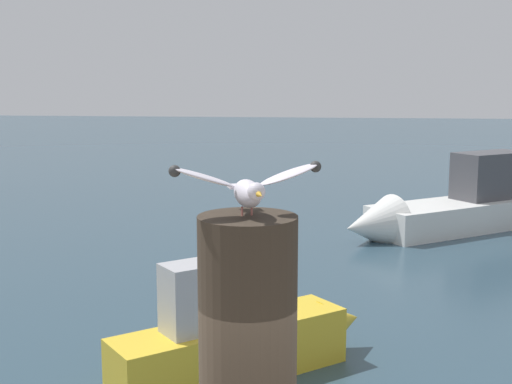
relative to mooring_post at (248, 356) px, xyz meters
name	(u,v)px	position (x,y,z in m)	size (l,w,h in m)	color
mooring_post	(248,356)	(0.00, 0.00, 0.00)	(0.38, 0.38, 1.09)	#382D23
seagull	(248,187)	(0.00, 0.00, 0.66)	(0.56, 0.38, 0.20)	#C66C60
boat_yellow	(243,340)	(-0.74, 4.95, -1.88)	(2.91, 2.63, 1.41)	yellow
boat_white	(453,209)	(2.82, 13.20, -1.80)	(5.64, 4.68, 1.97)	silver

